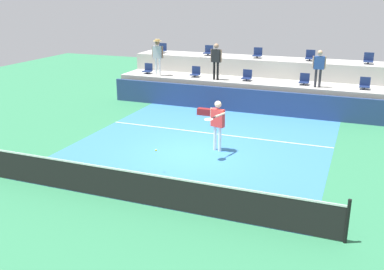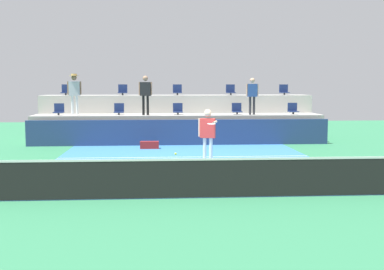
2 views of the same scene
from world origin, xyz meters
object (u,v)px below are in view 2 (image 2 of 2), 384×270
(stadium_chair_lower_center, at_px, (178,110))
(tennis_player, at_px, (208,131))
(stadium_chair_upper_far_left, at_px, (66,91))
(stadium_chair_upper_center, at_px, (177,91))
(stadium_chair_upper_left, at_px, (123,91))
(stadium_chair_upper_right, at_px, (231,91))
(stadium_chair_lower_left, at_px, (119,110))
(spectator_in_white, at_px, (252,93))
(tennis_ball, at_px, (176,154))
(equipment_bag, at_px, (150,145))
(spectator_in_grey, at_px, (145,91))
(stadium_chair_lower_far_right, at_px, (293,109))
(stadium_chair_lower_far_left, at_px, (59,110))
(stadium_chair_upper_far_right, at_px, (284,91))
(stadium_chair_lower_right, at_px, (237,110))
(spectator_with_hat, at_px, (74,90))

(stadium_chair_lower_center, relative_size, tennis_player, 0.29)
(stadium_chair_upper_far_left, bearing_deg, stadium_chair_upper_center, 0.00)
(stadium_chair_upper_far_left, distance_m, stadium_chair_upper_left, 2.71)
(stadium_chair_lower_center, xyz_separation_m, stadium_chair_upper_right, (2.68, 1.80, 0.85))
(stadium_chair_lower_left, height_order, spectator_in_white, spectator_in_white)
(tennis_ball, xyz_separation_m, equipment_bag, (-0.82, 6.81, -0.59))
(stadium_chair_lower_left, height_order, equipment_bag, stadium_chair_lower_left)
(stadium_chair_lower_center, bearing_deg, tennis_player, -84.08)
(stadium_chair_upper_right, height_order, spectator_in_grey, spectator_in_grey)
(stadium_chair_lower_far_right, relative_size, equipment_bag, 0.68)
(stadium_chair_lower_far_left, height_order, equipment_bag, stadium_chair_lower_far_left)
(stadium_chair_upper_center, height_order, tennis_player, stadium_chair_upper_center)
(equipment_bag, bearing_deg, stadium_chair_lower_left, 120.74)
(stadium_chair_lower_far_right, height_order, stadium_chair_upper_far_right, stadium_chair_upper_far_right)
(stadium_chair_upper_far_left, bearing_deg, tennis_player, -54.52)
(tennis_player, relative_size, spectator_in_grey, 1.03)
(stadium_chair_lower_right, height_order, stadium_chair_upper_far_right, stadium_chair_upper_far_right)
(stadium_chair_lower_left, xyz_separation_m, stadium_chair_upper_far_right, (8.02, 1.80, 0.85))
(stadium_chair_upper_right, bearing_deg, tennis_player, -103.32)
(stadium_chair_upper_far_right, distance_m, tennis_ball, 12.50)
(stadium_chair_upper_far_right, bearing_deg, equipment_bag, -147.90)
(tennis_player, xyz_separation_m, spectator_with_hat, (-5.24, 6.24, 1.27))
(stadium_chair_lower_left, relative_size, stadium_chair_upper_right, 1.00)
(stadium_chair_lower_right, relative_size, equipment_bag, 0.68)
(stadium_chair_lower_left, bearing_deg, tennis_ball, -76.42)
(spectator_with_hat, bearing_deg, stadium_chair_lower_far_right, 2.23)
(stadium_chair_upper_left, distance_m, tennis_player, 9.12)
(stadium_chair_lower_center, relative_size, equipment_bag, 0.68)
(stadium_chair_lower_far_left, distance_m, stadium_chair_upper_left, 3.37)
(stadium_chair_lower_right, height_order, stadium_chair_upper_far_left, stadium_chair_upper_far_left)
(stadium_chair_lower_far_left, bearing_deg, stadium_chair_upper_far_left, 89.79)
(stadium_chair_upper_left, distance_m, spectator_in_grey, 2.47)
(stadium_chair_upper_far_left, relative_size, stadium_chair_upper_left, 1.00)
(stadium_chair_upper_right, relative_size, tennis_player, 0.29)
(stadium_chair_upper_far_left, relative_size, stadium_chair_upper_far_right, 1.00)
(stadium_chair_lower_center, relative_size, tennis_ball, 7.65)
(stadium_chair_upper_left, relative_size, tennis_ball, 7.65)
(stadium_chair_upper_center, relative_size, equipment_bag, 0.68)
(stadium_chair_upper_far_left, xyz_separation_m, equipment_bag, (4.06, -4.15, -2.16))
(stadium_chair_lower_center, height_order, stadium_chair_lower_right, same)
(tennis_player, bearing_deg, spectator_with_hat, 130.02)
(stadium_chair_lower_left, distance_m, tennis_player, 7.43)
(stadium_chair_lower_right, bearing_deg, spectator_with_hat, -176.98)
(stadium_chair_lower_left, distance_m, spectator_with_hat, 2.14)
(stadium_chair_upper_far_left, relative_size, tennis_player, 0.29)
(stadium_chair_upper_left, xyz_separation_m, spectator_in_white, (5.94, -2.18, -0.07))
(stadium_chair_upper_far_left, relative_size, spectator_in_grey, 0.30)
(stadium_chair_lower_far_right, distance_m, stadium_chair_upper_center, 5.63)
(stadium_chair_lower_left, xyz_separation_m, stadium_chair_upper_right, (5.34, 1.80, 0.85))
(stadium_chair_lower_center, height_order, spectator_in_grey, spectator_in_grey)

